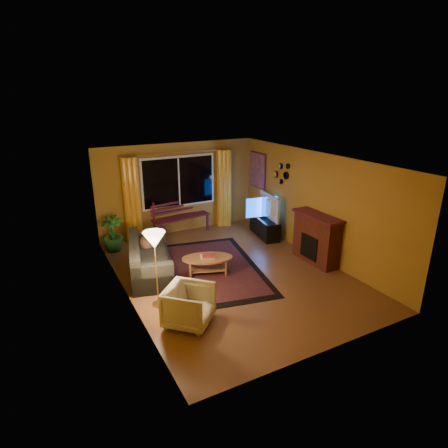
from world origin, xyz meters
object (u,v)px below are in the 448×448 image
coffee_table (207,266)px  tv_console (265,227)px  floor_lamp (156,270)px  sofa (150,258)px  armchair (189,304)px  bench (182,226)px

coffee_table → tv_console: size_ratio=0.90×
coffee_table → tv_console: 2.76m
floor_lamp → coffee_table: 1.63m
tv_console → floor_lamp: bearing=-140.5°
sofa → coffee_table: sofa is taller
floor_lamp → tv_console: bearing=29.0°
armchair → tv_console: armchair is taller
sofa → coffee_table: (1.09, -0.58, -0.19)m
floor_lamp → armchair: bearing=-70.7°
floor_lamp → tv_console: 4.32m
bench → floor_lamp: bearing=-127.7°
floor_lamp → sofa: bearing=78.4°
bench → armchair: bearing=-119.2°
bench → sofa: (-1.52, -1.98, 0.14)m
sofa → floor_lamp: floor_lamp is taller
armchair → sofa: bearing=44.9°
tv_console → armchair: bearing=-129.6°
sofa → coffee_table: 1.25m
sofa → armchair: size_ratio=2.52×
floor_lamp → tv_console: floor_lamp is taller
armchair → floor_lamp: 0.93m
armchair → bench: bearing=24.3°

